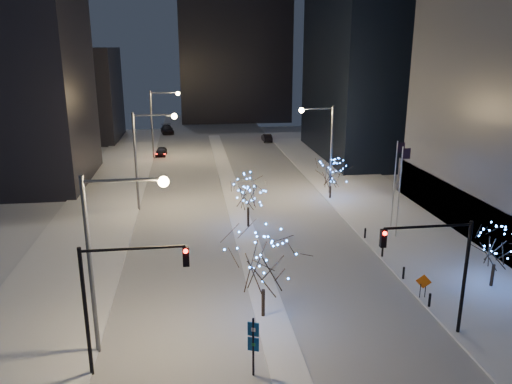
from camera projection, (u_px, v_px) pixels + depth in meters
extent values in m
plane|color=silver|center=(284.00, 358.00, 26.83)|extent=(160.00, 160.00, 0.00)
cube|color=#9FA3AD|center=(230.00, 186.00, 60.12)|extent=(20.00, 130.00, 0.02)
cube|color=silver|center=(233.00, 197.00, 55.34)|extent=(2.00, 80.00, 0.15)
cube|color=silver|center=(399.00, 221.00, 47.77)|extent=(10.00, 90.00, 0.15)
cube|color=silver|center=(86.00, 236.00, 44.02)|extent=(8.00, 90.00, 0.15)
cube|color=black|center=(65.00, 95.00, 87.81)|extent=(18.00, 16.00, 16.00)
cube|color=black|center=(234.00, 24.00, 109.23)|extent=(24.00, 14.00, 42.00)
cylinder|color=#595E66|center=(90.00, 268.00, 26.04)|extent=(0.24, 0.24, 10.00)
cylinder|color=#595E66|center=(123.00, 180.00, 24.98)|extent=(4.00, 0.16, 0.16)
sphere|color=#F0BA78|center=(163.00, 182.00, 25.28)|extent=(0.56, 0.56, 0.56)
cylinder|color=#595E66|center=(136.00, 163.00, 49.82)|extent=(0.24, 0.24, 10.00)
cylinder|color=#595E66|center=(153.00, 115.00, 48.76)|extent=(4.00, 0.16, 0.16)
sphere|color=#F0BA78|center=(174.00, 116.00, 49.06)|extent=(0.56, 0.56, 0.56)
cylinder|color=#595E66|center=(152.00, 125.00, 73.59)|extent=(0.24, 0.24, 10.00)
cylinder|color=#595E66|center=(164.00, 93.00, 72.54)|extent=(4.00, 0.16, 0.16)
sphere|color=#F0BA78|center=(178.00, 94.00, 72.84)|extent=(0.56, 0.56, 0.56)
cylinder|color=#595E66|center=(331.00, 151.00, 55.38)|extent=(0.24, 0.24, 10.00)
cylinder|color=#595E66|center=(317.00, 109.00, 53.84)|extent=(3.50, 0.16, 0.16)
sphere|color=#F0BA78|center=(302.00, 110.00, 53.66)|extent=(0.56, 0.56, 0.56)
cylinder|color=black|center=(86.00, 313.00, 24.55)|extent=(0.20, 0.20, 7.00)
cylinder|color=black|center=(133.00, 249.00, 23.95)|extent=(5.00, 0.14, 0.14)
cube|color=black|center=(186.00, 256.00, 24.43)|extent=(0.32, 0.28, 1.00)
sphere|color=#FF0C05|center=(186.00, 251.00, 24.16)|extent=(0.22, 0.22, 0.22)
cylinder|color=black|center=(464.00, 279.00, 28.16)|extent=(0.20, 0.20, 7.00)
cylinder|color=black|center=(428.00, 226.00, 26.91)|extent=(5.00, 0.14, 0.14)
cube|color=black|center=(383.00, 238.00, 26.74)|extent=(0.32, 0.28, 1.00)
sphere|color=#FF0C05|center=(385.00, 233.00, 26.47)|extent=(0.22, 0.22, 0.22)
cylinder|color=silver|center=(399.00, 193.00, 42.56)|extent=(0.10, 0.10, 8.00)
cube|color=black|center=(406.00, 153.00, 41.66)|extent=(0.70, 0.03, 0.90)
cylinder|color=silver|center=(394.00, 185.00, 45.02)|extent=(0.10, 0.10, 8.00)
cube|color=black|center=(401.00, 148.00, 44.11)|extent=(0.70, 0.03, 0.90)
cylinder|color=black|center=(430.00, 300.00, 31.78)|extent=(0.16, 0.16, 0.90)
cylinder|color=black|center=(404.00, 273.00, 35.59)|extent=(0.16, 0.16, 0.90)
cylinder|color=black|center=(382.00, 251.00, 39.39)|extent=(0.16, 0.16, 0.90)
cylinder|color=black|center=(365.00, 233.00, 43.20)|extent=(0.16, 0.16, 0.90)
imported|color=black|center=(161.00, 152.00, 76.45)|extent=(1.83, 3.99, 1.33)
imported|color=black|center=(267.00, 138.00, 88.04)|extent=(1.46, 4.07, 1.34)
imported|color=black|center=(167.00, 129.00, 96.10)|extent=(2.87, 5.63, 1.57)
cylinder|color=black|center=(263.00, 303.00, 30.57)|extent=(0.22, 0.22, 1.77)
cylinder|color=black|center=(248.00, 217.00, 45.88)|extent=(0.22, 0.22, 1.83)
cylinder|color=black|center=(492.00, 275.00, 34.46)|extent=(0.22, 0.22, 1.60)
cylinder|color=black|center=(330.00, 192.00, 54.64)|extent=(0.22, 0.22, 1.32)
cylinder|color=black|center=(253.00, 347.00, 24.99)|extent=(0.11, 0.11, 3.28)
cube|color=#0D4C8F|center=(253.00, 329.00, 24.70)|extent=(0.56, 0.30, 0.75)
cube|color=#0D4C8F|center=(253.00, 344.00, 24.94)|extent=(0.56, 0.30, 0.75)
cylinder|color=black|center=(420.00, 291.00, 32.90)|extent=(0.05, 0.05, 0.98)
cylinder|color=black|center=(425.00, 291.00, 32.94)|extent=(0.05, 0.05, 0.98)
cube|color=orange|center=(424.00, 281.00, 32.73)|extent=(0.94, 0.43, 1.01)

